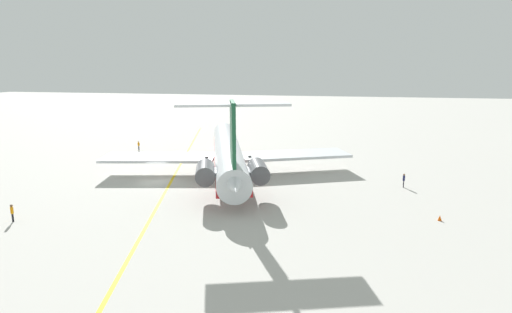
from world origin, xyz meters
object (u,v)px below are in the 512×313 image
(ground_crew_portside, at_px, (404,179))
(safety_cone_nose, at_px, (440,218))
(main_jetliner, at_px, (228,154))
(ground_crew_near_tail, at_px, (12,211))
(ground_crew_near_nose, at_px, (139,144))

(ground_crew_portside, distance_m, safety_cone_nose, 11.70)
(main_jetliner, relative_size, safety_cone_nose, 70.14)
(ground_crew_near_tail, relative_size, ground_crew_portside, 1.00)
(main_jetliner, bearing_deg, ground_crew_near_nose, 37.64)
(main_jetliner, distance_m, ground_crew_near_nose, 25.24)
(ground_crew_near_nose, height_order, ground_crew_near_tail, ground_crew_near_tail)
(ground_crew_near_nose, relative_size, ground_crew_near_tail, 0.93)
(ground_crew_near_nose, distance_m, ground_crew_near_tail, 35.90)
(ground_crew_portside, bearing_deg, safety_cone_nose, 102.77)
(ground_crew_portside, bearing_deg, ground_crew_near_nose, -16.52)
(ground_crew_near_tail, height_order, safety_cone_nose, ground_crew_near_tail)
(main_jetliner, bearing_deg, ground_crew_portside, -109.88)
(main_jetliner, relative_size, ground_crew_near_tail, 21.59)
(ground_crew_near_tail, xyz_separation_m, safety_cone_nose, (-8.54, 41.18, -0.86))
(ground_crew_near_tail, bearing_deg, safety_cone_nose, 1.49)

